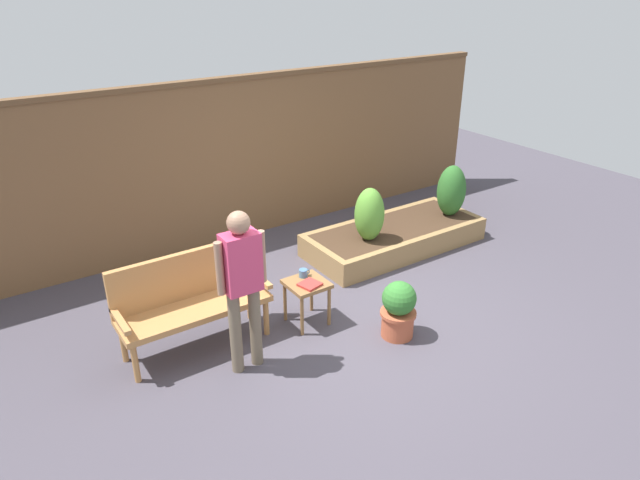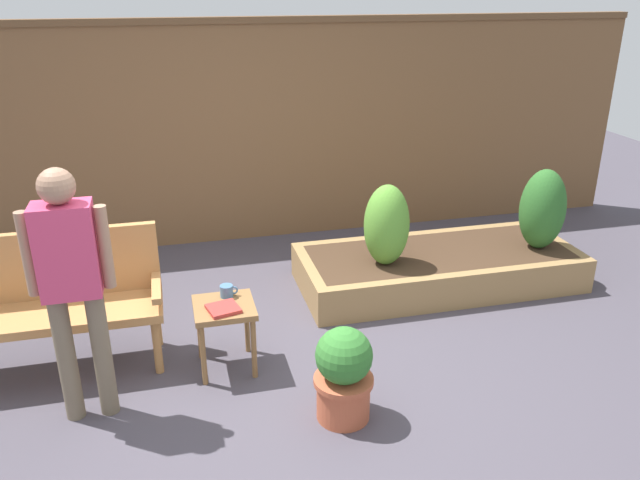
{
  "view_description": "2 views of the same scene",
  "coord_description": "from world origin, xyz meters",
  "px_view_note": "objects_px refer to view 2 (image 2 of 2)",
  "views": [
    {
      "loc": [
        -3.06,
        -3.99,
        3.34
      ],
      "look_at": [
        0.06,
        0.62,
        0.69
      ],
      "focal_mm": 31.91,
      "sensor_mm": 36.0,
      "label": 1
    },
    {
      "loc": [
        -0.64,
        -3.48,
        2.46
      ],
      "look_at": [
        0.41,
        0.7,
        0.68
      ],
      "focal_mm": 35.4,
      "sensor_mm": 36.0,
      "label": 2
    }
  ],
  "objects_px": {
    "book_on_table": "(223,309)",
    "potted_boxwood": "(344,373)",
    "person_by_bench": "(71,276)",
    "cup_on_table": "(227,291)",
    "shrub_near_bench": "(387,225)",
    "garden_bench": "(49,293)",
    "shrub_far_corner": "(542,209)",
    "side_table": "(225,316)"
  },
  "relations": [
    {
      "from": "book_on_table",
      "to": "potted_boxwood",
      "type": "xyz_separation_m",
      "value": [
        0.63,
        -0.63,
        -0.18
      ]
    },
    {
      "from": "book_on_table",
      "to": "person_by_bench",
      "type": "distance_m",
      "value": 0.98
    },
    {
      "from": "cup_on_table",
      "to": "book_on_table",
      "type": "xyz_separation_m",
      "value": [
        -0.05,
        -0.19,
        -0.03
      ]
    },
    {
      "from": "book_on_table",
      "to": "shrub_near_bench",
      "type": "height_order",
      "value": "shrub_near_bench"
    },
    {
      "from": "shrub_near_bench",
      "to": "person_by_bench",
      "type": "bearing_deg",
      "value": -155.09
    },
    {
      "from": "cup_on_table",
      "to": "person_by_bench",
      "type": "distance_m",
      "value": 1.07
    },
    {
      "from": "potted_boxwood",
      "to": "shrub_near_bench",
      "type": "bearing_deg",
      "value": 61.92
    },
    {
      "from": "person_by_bench",
      "to": "garden_bench",
      "type": "bearing_deg",
      "value": 112.19
    },
    {
      "from": "garden_bench",
      "to": "cup_on_table",
      "type": "relative_size",
      "value": 11.73
    },
    {
      "from": "potted_boxwood",
      "to": "shrub_near_bench",
      "type": "relative_size",
      "value": 0.89
    },
    {
      "from": "potted_boxwood",
      "to": "shrub_near_bench",
      "type": "distance_m",
      "value": 1.67
    },
    {
      "from": "garden_bench",
      "to": "person_by_bench",
      "type": "height_order",
      "value": "person_by_bench"
    },
    {
      "from": "person_by_bench",
      "to": "shrub_far_corner",
      "type": "bearing_deg",
      "value": 15.94
    },
    {
      "from": "book_on_table",
      "to": "potted_boxwood",
      "type": "relative_size",
      "value": 0.32
    },
    {
      "from": "side_table",
      "to": "cup_on_table",
      "type": "bearing_deg",
      "value": 72.83
    },
    {
      "from": "book_on_table",
      "to": "cup_on_table",
      "type": "bearing_deg",
      "value": 62.63
    },
    {
      "from": "book_on_table",
      "to": "shrub_far_corner",
      "type": "xyz_separation_m",
      "value": [
        2.81,
        0.81,
        0.16
      ]
    },
    {
      "from": "shrub_far_corner",
      "to": "garden_bench",
      "type": "bearing_deg",
      "value": -173.99
    },
    {
      "from": "garden_bench",
      "to": "cup_on_table",
      "type": "distance_m",
      "value": 1.17
    },
    {
      "from": "potted_boxwood",
      "to": "shrub_far_corner",
      "type": "xyz_separation_m",
      "value": [
        2.18,
        1.45,
        0.34
      ]
    },
    {
      "from": "garden_bench",
      "to": "cup_on_table",
      "type": "bearing_deg",
      "value": -10.4
    },
    {
      "from": "side_table",
      "to": "person_by_bench",
      "type": "distance_m",
      "value": 1.06
    },
    {
      "from": "cup_on_table",
      "to": "shrub_far_corner",
      "type": "relative_size",
      "value": 0.17
    },
    {
      "from": "person_by_bench",
      "to": "cup_on_table",
      "type": "bearing_deg",
      "value": 25.32
    },
    {
      "from": "garden_bench",
      "to": "shrub_near_bench",
      "type": "height_order",
      "value": "shrub_near_bench"
    },
    {
      "from": "garden_bench",
      "to": "book_on_table",
      "type": "relative_size",
      "value": 7.44
    },
    {
      "from": "book_on_table",
      "to": "shrub_far_corner",
      "type": "height_order",
      "value": "shrub_far_corner"
    },
    {
      "from": "garden_bench",
      "to": "book_on_table",
      "type": "xyz_separation_m",
      "value": [
        1.1,
        -0.4,
        -0.05
      ]
    },
    {
      "from": "garden_bench",
      "to": "shrub_near_bench",
      "type": "relative_size",
      "value": 2.13
    },
    {
      "from": "side_table",
      "to": "cup_on_table",
      "type": "height_order",
      "value": "cup_on_table"
    },
    {
      "from": "shrub_near_bench",
      "to": "shrub_far_corner",
      "type": "height_order",
      "value": "shrub_far_corner"
    },
    {
      "from": "garden_bench",
      "to": "book_on_table",
      "type": "height_order",
      "value": "garden_bench"
    },
    {
      "from": "side_table",
      "to": "shrub_near_bench",
      "type": "xyz_separation_m",
      "value": [
        1.39,
        0.74,
        0.24
      ]
    },
    {
      "from": "cup_on_table",
      "to": "potted_boxwood",
      "type": "height_order",
      "value": "potted_boxwood"
    },
    {
      "from": "garden_bench",
      "to": "cup_on_table",
      "type": "height_order",
      "value": "garden_bench"
    },
    {
      "from": "garden_bench",
      "to": "person_by_bench",
      "type": "xyz_separation_m",
      "value": [
        0.26,
        -0.63,
        0.39
      ]
    },
    {
      "from": "garden_bench",
      "to": "person_by_bench",
      "type": "bearing_deg",
      "value": -67.81
    },
    {
      "from": "shrub_near_bench",
      "to": "person_by_bench",
      "type": "xyz_separation_m",
      "value": [
        -2.25,
        -1.05,
        0.29
      ]
    },
    {
      "from": "cup_on_table",
      "to": "potted_boxwood",
      "type": "relative_size",
      "value": 0.2
    },
    {
      "from": "garden_bench",
      "to": "shrub_far_corner",
      "type": "height_order",
      "value": "shrub_far_corner"
    },
    {
      "from": "side_table",
      "to": "person_by_bench",
      "type": "height_order",
      "value": "person_by_bench"
    },
    {
      "from": "shrub_far_corner",
      "to": "side_table",
      "type": "bearing_deg",
      "value": -165.25
    }
  ]
}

